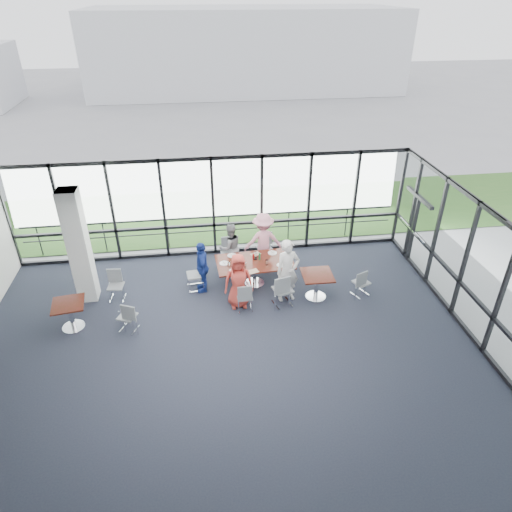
{
  "coord_description": "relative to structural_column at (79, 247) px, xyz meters",
  "views": [
    {
      "loc": [
        -0.4,
        -7.82,
        7.47
      ],
      "look_at": [
        1.02,
        2.76,
        1.1
      ],
      "focal_mm": 32.0,
      "sensor_mm": 36.0,
      "label": 1
    }
  ],
  "objects": [
    {
      "name": "plate_fl",
      "position": [
        4.02,
        0.45,
        -0.84
      ],
      "size": [
        0.27,
        0.27,
        0.01
      ],
      "primitive_type": "cylinder",
      "color": "white",
      "rests_on": "main_table"
    },
    {
      "name": "side_table_right",
      "position": [
        6.22,
        -0.84,
        -0.97
      ],
      "size": [
        0.84,
        0.84,
        0.75
      ],
      "rotation": [
        0.0,
        0.0,
        -0.02
      ],
      "color": "#3E1C0D",
      "rests_on": "ground"
    },
    {
      "name": "menu_c",
      "position": [
        4.71,
        0.45,
        -0.85
      ],
      "size": [
        0.33,
        0.31,
        0.0
      ],
      "primitive_type": "cube",
      "rotation": [
        0.0,
        0.0,
        0.53
      ],
      "color": "beige",
      "rests_on": "main_table"
    },
    {
      "name": "apron",
      "position": [
        3.6,
        7.0,
        -1.62
      ],
      "size": [
        80.0,
        70.0,
        0.02
      ],
      "primitive_type": "cube",
      "color": "gray",
      "rests_on": "ground"
    },
    {
      "name": "chair_spare_r",
      "position": [
        7.47,
        -0.88,
        -1.19
      ],
      "size": [
        0.53,
        0.53,
        0.81
      ],
      "primitive_type": null,
      "rotation": [
        0.0,
        0.0,
        0.43
      ],
      "color": "gray",
      "rests_on": "ground"
    },
    {
      "name": "tumbler_d",
      "position": [
        3.88,
        -0.13,
        -0.78
      ],
      "size": [
        0.07,
        0.07,
        0.15
      ],
      "primitive_type": "cylinder",
      "color": "white",
      "rests_on": "main_table"
    },
    {
      "name": "tumbler_b",
      "position": [
        4.94,
        -0.16,
        -0.78
      ],
      "size": [
        0.07,
        0.07,
        0.15
      ],
      "primitive_type": "cylinder",
      "color": "white",
      "rests_on": "main_table"
    },
    {
      "name": "tumbler_c",
      "position": [
        4.69,
        0.3,
        -0.78
      ],
      "size": [
        0.07,
        0.07,
        0.15
      ],
      "primitive_type": "cylinder",
      "color": "white",
      "rests_on": "main_table"
    },
    {
      "name": "plate_fr",
      "position": [
        5.2,
        0.44,
        -0.84
      ],
      "size": [
        0.26,
        0.26,
        0.01
      ],
      "primitive_type": "cylinder",
      "color": "white",
      "rests_on": "main_table"
    },
    {
      "name": "exit_door",
      "position": [
        9.6,
        0.75,
        -0.55
      ],
      "size": [
        0.12,
        1.6,
        2.1
      ],
      "primitive_type": "cube",
      "color": "black",
      "rests_on": "ground"
    },
    {
      "name": "chair_spare_la",
      "position": [
        1.23,
        -1.56,
        -1.19
      ],
      "size": [
        0.54,
        0.54,
        0.83
      ],
      "primitive_type": null,
      "rotation": [
        0.0,
        0.0,
        -0.43
      ],
      "color": "gray",
      "rests_on": "ground"
    },
    {
      "name": "diner_far_right",
      "position": [
        5.0,
        0.99,
        -0.72
      ],
      "size": [
        1.16,
        0.64,
        1.75
      ],
      "primitive_type": "imported",
      "rotation": [
        0.0,
        0.0,
        3.19
      ],
      "color": "pink",
      "rests_on": "ground"
    },
    {
      "name": "grass_strip",
      "position": [
        3.6,
        5.0,
        -1.59
      ],
      "size": [
        80.0,
        5.0,
        0.01
      ],
      "primitive_type": "cube",
      "color": "#2A5920",
      "rests_on": "ground"
    },
    {
      "name": "chair_main_nl",
      "position": [
        4.2,
        -1.11,
        -1.19
      ],
      "size": [
        0.41,
        0.41,
        0.82
      ],
      "primitive_type": null,
      "rotation": [
        0.0,
        0.0,
        0.04
      ],
      "color": "gray",
      "rests_on": "ground"
    },
    {
      "name": "plate_end",
      "position": [
        3.76,
        0.05,
        -0.84
      ],
      "size": [
        0.26,
        0.26,
        0.01
      ],
      "primitive_type": "cylinder",
      "color": "white",
      "rests_on": "main_table"
    },
    {
      "name": "diner_near_left",
      "position": [
        4.07,
        -0.92,
        -0.82
      ],
      "size": [
        0.77,
        0.51,
        1.56
      ],
      "primitive_type": "imported",
      "rotation": [
        0.0,
        0.0,
        0.01
      ],
      "color": "#CA3F33",
      "rests_on": "ground"
    },
    {
      "name": "condiment_caddy",
      "position": [
        4.65,
        0.17,
        -0.83
      ],
      "size": [
        0.1,
        0.07,
        0.04
      ],
      "primitive_type": "cube",
      "color": "black",
      "rests_on": "main_table"
    },
    {
      "name": "green_bottle",
      "position": [
        4.78,
        0.13,
        -0.75
      ],
      "size": [
        0.05,
        0.05,
        0.2
      ],
      "primitive_type": "cylinder",
      "color": "#1D6C35",
      "rests_on": "main_table"
    },
    {
      "name": "chair_main_nr",
      "position": [
        5.24,
        -1.04,
        -1.11
      ],
      "size": [
        0.58,
        0.58,
        0.97
      ],
      "primitive_type": null,
      "rotation": [
        0.0,
        0.0,
        0.26
      ],
      "color": "gray",
      "rests_on": "ground"
    },
    {
      "name": "guard_rail",
      "position": [
        3.6,
        2.6,
        -1.1
      ],
      "size": [
        12.0,
        0.06,
        0.06
      ],
      "primitive_type": "cylinder",
      "rotation": [
        0.0,
        1.57,
        0.0
      ],
      "color": "#2D2D33",
      "rests_on": "ground"
    },
    {
      "name": "plate_nl",
      "position": [
        4.0,
        -0.38,
        -0.84
      ],
      "size": [
        0.28,
        0.28,
        0.01
      ],
      "primitive_type": "cylinder",
      "color": "white",
      "rests_on": "main_table"
    },
    {
      "name": "chair_main_fl",
      "position": [
        3.97,
        1.02,
        -1.13
      ],
      "size": [
        0.48,
        0.48,
        0.94
      ],
      "primitive_type": null,
      "rotation": [
        0.0,
        0.0,
        3.2
      ],
      "color": "gray",
      "rests_on": "ground"
    },
    {
      "name": "chair_main_fr",
      "position": [
        5.11,
        1.25,
        -1.16
      ],
      "size": [
        0.52,
        0.52,
        0.87
      ],
      "primitive_type": null,
      "rotation": [
        0.0,
        0.0,
        3.41
      ],
      "color": "gray",
      "rests_on": "ground"
    },
    {
      "name": "menu_b",
      "position": [
        5.52,
        -0.22,
        -0.85
      ],
      "size": [
        0.3,
        0.23,
        0.0
      ],
      "primitive_type": "cube",
      "rotation": [
        0.0,
        0.0,
        0.15
      ],
      "color": "beige",
      "rests_on": "main_table"
    },
    {
      "name": "floor",
      "position": [
        3.6,
        -3.0,
        -1.61
      ],
      "size": [
        12.0,
        10.0,
        0.02
      ],
      "primitive_type": "cube",
      "color": "#212332",
      "rests_on": "ground"
    },
    {
      "name": "ceiling",
      "position": [
        3.6,
        -3.0,
        1.6
      ],
      "size": [
        12.0,
        10.0,
        0.04
      ],
      "primitive_type": "cube",
      "color": "silver",
      "rests_on": "ground"
    },
    {
      "name": "diner_end",
      "position": [
        3.15,
        -0.05,
        -0.84
      ],
      "size": [
        0.51,
        0.9,
        1.52
      ],
      "primitive_type": "imported",
      "rotation": [
        0.0,
        0.0,
        -1.54
      ],
      "color": "navy",
      "rests_on": "ground"
    },
    {
      "name": "hangar_main",
      "position": [
        7.6,
        29.0,
        1.4
      ],
      "size": [
        24.0,
        10.0,
        6.0
      ],
      "primitive_type": "cube",
      "color": "silver",
      "rests_on": "ground"
    },
    {
      "name": "chair_main_end",
      "position": [
        2.93,
        0.04,
        -1.14
      ],
      "size": [
        0.49,
        0.49,
        0.91
      ],
      "primitive_type": null,
      "rotation": [
        0.0,
        0.0,
        -1.46
      ],
      "color": "gray",
      "rests_on": "ground"
    },
    {
      "name": "diner_far_left",
      "position": [
        4.01,
        0.96,
        -0.85
      ],
      "size": [
        0.83,
        0.65,
        1.49
      ],
      "primitive_type": "imported",
      "rotation": [
        0.0,
        0.0,
        3.47
      ],
      "color": "gray",
      "rests_on": "ground"
    },
    {
      "name": "ketchup_bottle",
      "position": [
        4.6,
        0.16,
        -0.76
      ],
      "size": [
        0.06,
        0.06,
        0.18
      ],
      "primitive_type": "cylinder",
      "color": "#9C0D0B",
      "rests_on": "main_table"
    },
    {
      "name": "main_table",
      "position": [
        4.62,
        0.06,
        -0.96
      ],
      "size": [
        2.23,
        1.32,
        0.75
      ],
      "rotation": [
        0.0,
        0.0,
        0.06
      ],
      "color": "#3E1C0D",
      "rests_on": "ground"
    },
    {
      "name": "chair_spare_lb",
      "position": [
        0.78,
        -0.18,
        -1.18
      ],
      "size": [
        0.45,
        0.45,
        0.83
      ],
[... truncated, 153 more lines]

